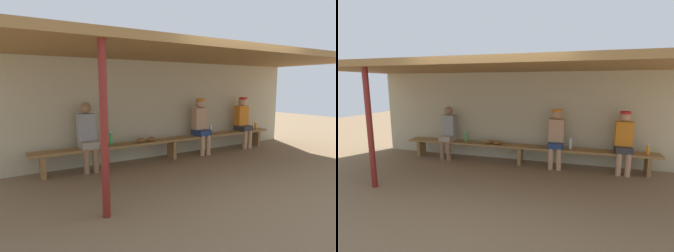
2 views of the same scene
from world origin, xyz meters
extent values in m
plane|color=brown|center=(0.00, 0.00, 0.00)|extent=(24.00, 24.00, 0.00)
cube|color=#B7AD8C|center=(0.00, 2.00, 1.10)|extent=(8.00, 0.20, 2.20)
cube|color=olive|center=(0.00, 0.70, 2.26)|extent=(8.00, 2.80, 0.12)
cylinder|color=maroon|center=(-2.31, -0.55, 1.10)|extent=(0.10, 0.10, 2.20)
cube|color=olive|center=(0.00, 1.55, 0.43)|extent=(6.00, 0.36, 0.05)
cube|color=olive|center=(-2.75, 1.55, 0.21)|extent=(0.08, 0.29, 0.41)
cube|color=olive|center=(0.00, 1.55, 0.21)|extent=(0.08, 0.29, 0.41)
cube|color=olive|center=(2.75, 1.55, 0.21)|extent=(0.08, 0.29, 0.41)
cube|color=navy|center=(0.83, 1.53, 0.53)|extent=(0.32, 0.40, 0.14)
cylinder|color=tan|center=(0.74, 1.37, 0.24)|extent=(0.11, 0.11, 0.48)
cylinder|color=tan|center=(0.92, 1.37, 0.24)|extent=(0.11, 0.11, 0.48)
cube|color=tan|center=(0.83, 1.61, 0.86)|extent=(0.34, 0.20, 0.52)
sphere|color=tan|center=(0.83, 1.61, 1.23)|extent=(0.21, 0.21, 0.21)
cylinder|color=orange|center=(0.83, 1.57, 1.32)|extent=(0.21, 0.21, 0.05)
cube|color=#333338|center=(2.25, 1.53, 0.53)|extent=(0.32, 0.40, 0.14)
cylinder|color=tan|center=(2.16, 1.37, 0.24)|extent=(0.11, 0.11, 0.48)
cylinder|color=tan|center=(2.34, 1.37, 0.24)|extent=(0.11, 0.11, 0.48)
cube|color=orange|center=(2.25, 1.61, 0.86)|extent=(0.34, 0.20, 0.52)
sphere|color=tan|center=(2.25, 1.61, 1.23)|extent=(0.21, 0.21, 0.21)
cylinder|color=red|center=(2.25, 1.57, 1.32)|extent=(0.21, 0.21, 0.05)
cube|color=gray|center=(-1.92, 1.53, 0.53)|extent=(0.32, 0.40, 0.14)
cylinder|color=#8C6647|center=(-2.01, 1.37, 0.24)|extent=(0.11, 0.11, 0.48)
cylinder|color=#8C6647|center=(-1.83, 1.37, 0.24)|extent=(0.11, 0.11, 0.48)
cube|color=gray|center=(-1.92, 1.61, 0.86)|extent=(0.34, 0.20, 0.52)
sphere|color=#8C6647|center=(-1.92, 1.61, 1.23)|extent=(0.21, 0.21, 0.21)
cylinder|color=green|center=(-1.44, 1.59, 0.59)|extent=(0.06, 0.06, 0.25)
cylinder|color=white|center=(-1.44, 1.59, 0.73)|extent=(0.04, 0.04, 0.02)
cylinder|color=silver|center=(1.16, 1.57, 0.57)|extent=(0.07, 0.07, 0.21)
cylinder|color=white|center=(1.16, 1.57, 0.68)|extent=(0.05, 0.05, 0.02)
cylinder|color=orange|center=(2.73, 1.54, 0.55)|extent=(0.07, 0.07, 0.19)
cylinder|color=white|center=(2.73, 1.54, 0.66)|extent=(0.05, 0.05, 0.02)
ellipsoid|color=brown|center=(-0.80, 1.53, 0.51)|extent=(0.29, 0.28, 0.09)
ellipsoid|color=brown|center=(-0.56, 1.51, 0.51)|extent=(0.29, 0.29, 0.09)
camera|label=1|loc=(-3.48, -3.93, 1.65)|focal=31.02mm
camera|label=2|loc=(1.30, -4.12, 1.90)|focal=26.69mm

